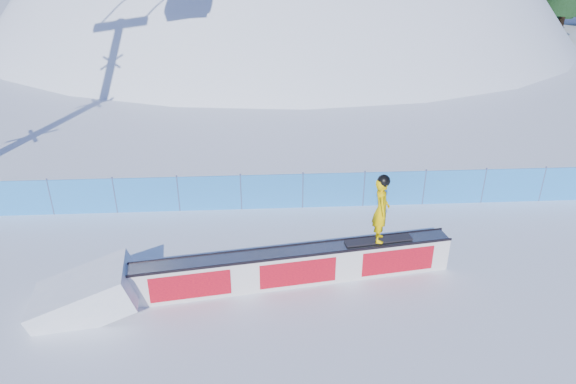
{
  "coord_description": "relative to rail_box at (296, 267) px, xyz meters",
  "views": [
    {
      "loc": [
        -2.38,
        -10.43,
        7.79
      ],
      "look_at": [
        -1.6,
        2.48,
        1.55
      ],
      "focal_mm": 32.0,
      "sensor_mm": 36.0,
      "label": 1
    }
  ],
  "objects": [
    {
      "name": "ground",
      "position": [
        1.53,
        -0.36,
        -0.48
      ],
      "size": [
        160.0,
        160.0,
        0.0
      ],
      "primitive_type": "plane",
      "color": "white",
      "rests_on": "ground"
    },
    {
      "name": "snow_hill",
      "position": [
        1.53,
        41.64,
        -18.48
      ],
      "size": [
        64.0,
        64.0,
        64.0
      ],
      "color": "white",
      "rests_on": "ground"
    },
    {
      "name": "safety_fence",
      "position": [
        1.53,
        4.14,
        0.12
      ],
      "size": [
        22.05,
        0.05,
        1.3
      ],
      "color": "#2D88E0",
      "rests_on": "ground"
    },
    {
      "name": "rail_box",
      "position": [
        0.0,
        0.0,
        0.0
      ],
      "size": [
        8.11,
        1.75,
        0.97
      ],
      "rotation": [
        0.0,
        0.0,
        0.15
      ],
      "color": "white",
      "rests_on": "ground"
    },
    {
      "name": "snow_ramp",
      "position": [
        -5.02,
        -0.74,
        -0.48
      ],
      "size": [
        2.65,
        1.88,
        1.53
      ],
      "primitive_type": null,
      "rotation": [
        0.0,
        -0.31,
        0.15
      ],
      "color": "white",
      "rests_on": "ground"
    },
    {
      "name": "snowboarder",
      "position": [
        2.14,
        0.32,
        1.4
      ],
      "size": [
        1.79,
        0.67,
        1.84
      ],
      "rotation": [
        0.0,
        0.0,
        1.43
      ],
      "color": "black",
      "rests_on": "rail_box"
    }
  ]
}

